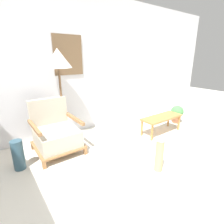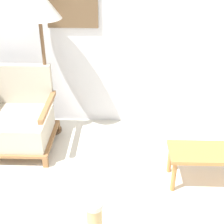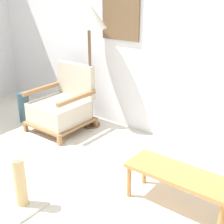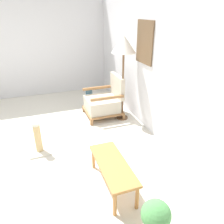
# 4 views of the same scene
# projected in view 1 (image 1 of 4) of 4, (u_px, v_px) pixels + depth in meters

# --- Properties ---
(ground_plane) EXTENTS (14.00, 14.00, 0.00)m
(ground_plane) POSITION_uv_depth(u_px,v_px,m) (175.00, 184.00, 2.19)
(ground_plane) COLOR silver
(wall_back) EXTENTS (8.00, 0.09, 2.70)m
(wall_back) POSITION_uv_depth(u_px,v_px,m) (84.00, 66.00, 3.53)
(wall_back) COLOR silver
(wall_back) RESTS_ON ground_plane
(armchair) EXTENTS (0.71, 0.73, 0.85)m
(armchair) POSITION_uv_depth(u_px,v_px,m) (56.00, 134.00, 2.87)
(armchair) COLOR olive
(armchair) RESTS_ON ground_plane
(floor_lamp) EXTENTS (0.45, 0.45, 1.66)m
(floor_lamp) POSITION_uv_depth(u_px,v_px,m) (58.00, 61.00, 2.91)
(floor_lamp) COLOR brown
(floor_lamp) RESTS_ON ground_plane
(coffee_table) EXTENTS (0.93, 0.35, 0.35)m
(coffee_table) POSITION_uv_depth(u_px,v_px,m) (162.00, 119.00, 3.58)
(coffee_table) COLOR #B2753D
(coffee_table) RESTS_ON ground_plane
(vase) EXTENTS (0.16, 0.16, 0.44)m
(vase) POSITION_uv_depth(u_px,v_px,m) (18.00, 155.00, 2.43)
(vase) COLOR #2D4C5B
(vase) RESTS_ON ground_plane
(potted_plant) EXTENTS (0.30, 0.30, 0.42)m
(potted_plant) POSITION_uv_depth(u_px,v_px,m) (177.00, 113.00, 4.16)
(potted_plant) COLOR #935B3D
(potted_plant) RESTS_ON ground_plane
(scratching_post) EXTENTS (0.33, 0.33, 0.52)m
(scratching_post) POSITION_uv_depth(u_px,v_px,m) (159.00, 160.00, 2.37)
(scratching_post) COLOR beige
(scratching_post) RESTS_ON ground_plane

